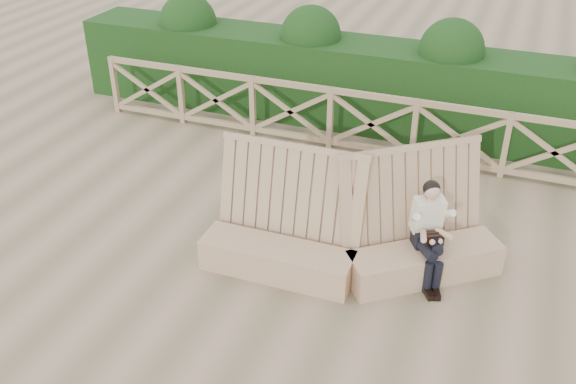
% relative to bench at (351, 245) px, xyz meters
% --- Properties ---
extents(ground, '(60.00, 60.00, 0.00)m').
position_rel_bench_xyz_m(ground, '(-0.60, -0.28, -0.39)').
color(ground, brown).
rests_on(ground, ground).
extents(bench, '(3.58, 1.83, 1.55)m').
position_rel_bench_xyz_m(bench, '(0.00, 0.00, 0.00)').
color(bench, '#9A7558').
rests_on(bench, ground).
extents(woman, '(0.59, 0.81, 1.29)m').
position_rel_bench_xyz_m(woman, '(0.89, 0.26, 0.30)').
color(woman, black).
rests_on(woman, ground).
extents(guardrail, '(10.10, 0.09, 1.10)m').
position_rel_bench_xyz_m(guardrail, '(-0.60, 3.22, 0.17)').
color(guardrail, '#977858').
rests_on(guardrail, ground).
extents(hedge, '(12.00, 1.20, 1.50)m').
position_rel_bench_xyz_m(hedge, '(-0.60, 4.42, 0.36)').
color(hedge, black).
rests_on(hedge, ground).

